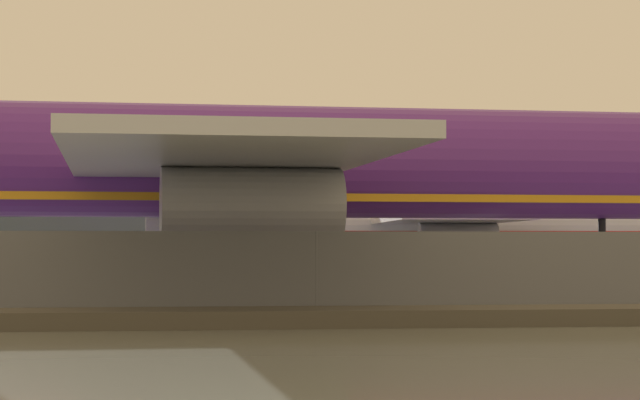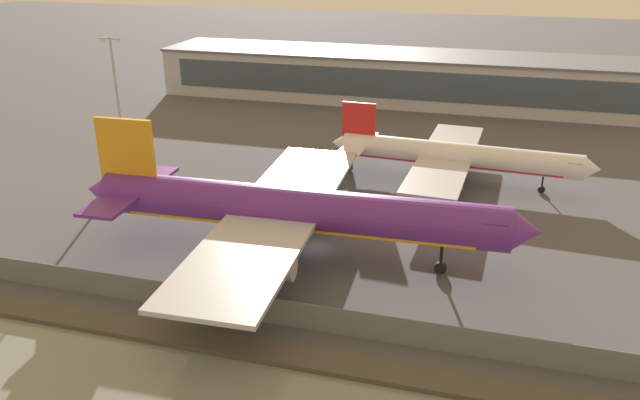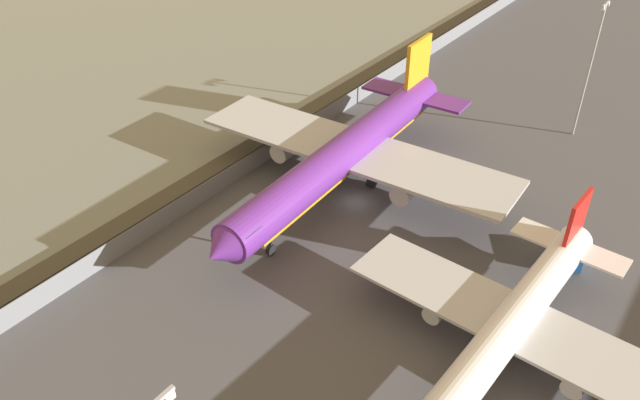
{
  "view_description": "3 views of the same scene",
  "coord_description": "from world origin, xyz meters",
  "px_view_note": "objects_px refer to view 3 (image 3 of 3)",
  "views": [
    {
      "loc": [
        -5.15,
        -56.02,
        2.29
      ],
      "look_at": [
        2.09,
        -1.09,
        4.34
      ],
      "focal_mm": 70.0,
      "sensor_mm": 36.0,
      "label": 1
    },
    {
      "loc": [
        18.15,
        -62.43,
        33.5
      ],
      "look_at": [
        -0.74,
        5.2,
        3.87
      ],
      "focal_mm": 35.0,
      "sensor_mm": 36.0,
      "label": 2
    },
    {
      "loc": [
        57.13,
        35.48,
        46.18
      ],
      "look_at": [
        5.25,
        -1.9,
        2.43
      ],
      "focal_mm": 35.0,
      "sensor_mm": 36.0,
      "label": 3
    }
  ],
  "objects_px": {
    "cargo_jet_purple": "(348,152)",
    "baggage_tug": "(487,180)",
    "passenger_jet_white_red": "(510,326)",
    "ops_van": "(566,251)",
    "apron_light_mast_apron_west": "(591,64)"
  },
  "relations": [
    {
      "from": "ops_van",
      "to": "apron_light_mast_apron_west",
      "type": "xyz_separation_m",
      "value": [
        -31.12,
        -8.7,
        10.2
      ]
    },
    {
      "from": "cargo_jet_purple",
      "to": "passenger_jet_white_red",
      "type": "distance_m",
      "value": 32.61
    },
    {
      "from": "apron_light_mast_apron_west",
      "to": "ops_van",
      "type": "bearing_deg",
      "value": 15.61
    },
    {
      "from": "passenger_jet_white_red",
      "to": "baggage_tug",
      "type": "distance_m",
      "value": 30.96
    },
    {
      "from": "cargo_jet_purple",
      "to": "ops_van",
      "type": "xyz_separation_m",
      "value": [
        -2.29,
        28.6,
        -4.44
      ]
    },
    {
      "from": "cargo_jet_purple",
      "to": "baggage_tug",
      "type": "xyz_separation_m",
      "value": [
        -11.86,
        14.97,
        -4.91
      ]
    },
    {
      "from": "baggage_tug",
      "to": "cargo_jet_purple",
      "type": "bearing_deg",
      "value": -51.62
    },
    {
      "from": "passenger_jet_white_red",
      "to": "ops_van",
      "type": "distance_m",
      "value": 18.3
    },
    {
      "from": "baggage_tug",
      "to": "passenger_jet_white_red",
      "type": "bearing_deg",
      "value": 26.08
    },
    {
      "from": "cargo_jet_purple",
      "to": "baggage_tug",
      "type": "distance_m",
      "value": 19.72
    },
    {
      "from": "passenger_jet_white_red",
      "to": "baggage_tug",
      "type": "height_order",
      "value": "passenger_jet_white_red"
    },
    {
      "from": "cargo_jet_purple",
      "to": "ops_van",
      "type": "distance_m",
      "value": 29.04
    },
    {
      "from": "passenger_jet_white_red",
      "to": "ops_van",
      "type": "bearing_deg",
      "value": 179.66
    },
    {
      "from": "baggage_tug",
      "to": "apron_light_mast_apron_west",
      "type": "distance_m",
      "value": 24.55
    },
    {
      "from": "passenger_jet_white_red",
      "to": "baggage_tug",
      "type": "bearing_deg",
      "value": -153.92
    }
  ]
}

